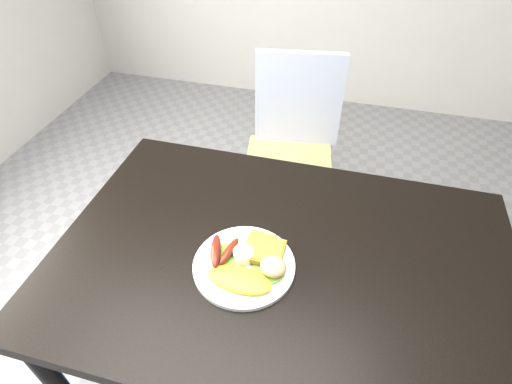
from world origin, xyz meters
The scene contains 15 objects.
room_floor centered at (0.00, 0.00, -0.01)m, with size 4.00×4.50×0.02m, color gray.
dining_table centered at (0.00, 0.00, 0.73)m, with size 1.20×0.80×0.04m, color black.
dining_chair centered at (-0.12, 0.75, 0.45)m, with size 0.38×0.38×0.05m, color tan.
person centered at (-0.38, 0.45, 0.68)m, with size 0.49×0.32×1.35m, color navy.
plate centered at (-0.09, -0.06, 0.76)m, with size 0.26×0.26×0.01m, color white.
lettuce_left centered at (-0.14, -0.05, 0.77)m, with size 0.08×0.08×0.01m, color #55A129.
lettuce_right centered at (-0.02, -0.07, 0.77)m, with size 0.09×0.08×0.01m, color #619F24.
omelette centered at (-0.08, -0.11, 0.77)m, with size 0.16×0.08×0.02m, color yellow.
sausage_a centered at (-0.16, -0.05, 0.78)m, with size 0.03×0.11×0.03m, color maroon.
sausage_b centered at (-0.13, -0.05, 0.78)m, with size 0.02×0.09×0.02m, color #5C270B.
ramekin centered at (-0.09, -0.05, 0.78)m, with size 0.05×0.05×0.03m, color white.
toast_a centered at (-0.06, 0.01, 0.77)m, with size 0.07×0.07×0.01m, color brown.
toast_b centered at (-0.04, -0.02, 0.78)m, with size 0.09×0.09×0.01m, color olive.
potato_salad centered at (-0.01, -0.07, 0.79)m, with size 0.07×0.06×0.04m, color beige.
fork centered at (-0.13, -0.07, 0.76)m, with size 0.16×0.01×0.00m, color #ADAFB7.
Camera 1 is at (0.10, -0.66, 1.57)m, focal length 28.00 mm.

